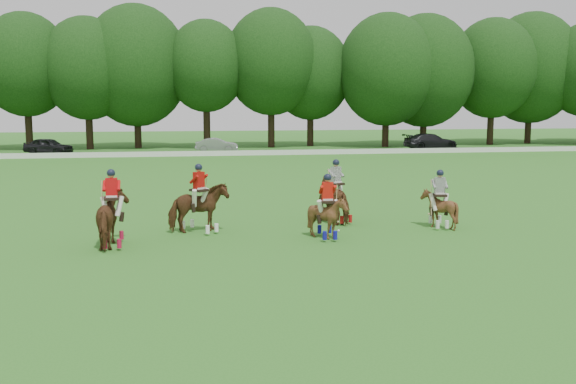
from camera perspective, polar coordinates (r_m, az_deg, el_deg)
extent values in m
plane|color=#2D7320|center=(18.74, -0.02, -6.03)|extent=(180.00, 180.00, 0.00)
cylinder|color=black|center=(68.39, -22.06, 5.60)|extent=(0.70, 0.70, 4.98)
ellipsoid|color=black|center=(68.47, -22.31, 10.44)|extent=(8.80, 8.80, 10.12)
cylinder|color=black|center=(67.00, -17.25, 5.64)|extent=(0.70, 0.70, 4.64)
ellipsoid|color=black|center=(67.05, -17.45, 10.45)|extent=(8.80, 8.80, 10.13)
cylinder|color=black|center=(67.60, -13.21, 5.66)|extent=(0.70, 0.70, 4.31)
ellipsoid|color=black|center=(67.66, -13.38, 10.88)|extent=(10.67, 10.67, 12.27)
cylinder|color=black|center=(66.03, -7.23, 6.16)|extent=(0.70, 0.70, 5.24)
ellipsoid|color=black|center=(66.11, -7.32, 11.05)|extent=(8.06, 8.06, 9.26)
cylinder|color=black|center=(66.91, -1.50, 6.22)|extent=(0.70, 0.70, 5.19)
ellipsoid|color=black|center=(67.02, -1.52, 11.49)|extent=(9.50, 9.50, 10.92)
cylinder|color=black|center=(69.06, 2.00, 5.98)|extent=(0.70, 0.70, 4.48)
ellipsoid|color=black|center=(69.09, 2.02, 10.51)|extent=(8.60, 8.60, 9.89)
cylinder|color=black|center=(68.31, 8.66, 5.76)|extent=(0.70, 0.70, 4.21)
ellipsoid|color=black|center=(68.36, 8.76, 10.70)|extent=(10.11, 10.11, 11.63)
cylinder|color=black|center=(71.20, 11.93, 5.70)|extent=(0.70, 0.70, 4.07)
ellipsoid|color=black|center=(71.24, 12.07, 10.50)|extent=(10.46, 10.46, 12.03)
cylinder|color=black|center=(74.67, 17.56, 5.88)|extent=(0.70, 0.70, 4.79)
ellipsoid|color=black|center=(74.74, 17.75, 10.44)|extent=(9.47, 9.47, 10.89)
cylinder|color=black|center=(78.65, 20.57, 5.70)|extent=(0.70, 0.70, 4.44)
ellipsoid|color=black|center=(78.72, 20.79, 10.27)|extent=(10.84, 10.84, 12.47)
cube|color=white|center=(56.18, -6.67, 3.43)|extent=(120.00, 0.10, 0.44)
imported|color=black|center=(61.60, -20.52, 3.86)|extent=(4.65, 3.11, 1.47)
imported|color=gray|center=(60.66, -6.36, 4.17)|extent=(4.09, 1.82, 1.30)
imported|color=black|center=(65.47, 12.57, 4.41)|extent=(5.51, 2.50, 1.57)
imported|color=#492713|center=(21.03, -15.32, -2.31)|extent=(1.02, 2.13, 1.78)
cube|color=black|center=(20.92, -15.38, -0.54)|extent=(0.46, 0.57, 0.08)
cylinder|color=tan|center=(20.96, -16.19, -0.78)|extent=(0.04, 0.21, 1.29)
imported|color=#492713|center=(22.68, -7.89, -1.43)|extent=(2.26, 2.23, 1.73)
cube|color=black|center=(22.59, -7.92, 0.16)|extent=(0.70, 0.71, 0.08)
cylinder|color=tan|center=(22.80, -7.35, 0.04)|extent=(0.16, 0.18, 1.29)
imported|color=#492713|center=(21.50, 3.51, -2.25)|extent=(1.26, 1.40, 1.46)
cube|color=black|center=(21.42, 3.52, -0.83)|extent=(0.47, 0.59, 0.08)
cylinder|color=tan|center=(21.48, 4.31, -1.03)|extent=(0.04, 0.21, 1.29)
imported|color=#492713|center=(24.44, 4.25, -0.73)|extent=(1.70, 2.24, 1.72)
cube|color=black|center=(24.35, 4.27, 0.75)|extent=(0.63, 0.69, 0.08)
cylinder|color=tan|center=(24.18, 3.72, 0.51)|extent=(0.12, 0.20, 1.29)
imported|color=#492713|center=(23.99, 13.27, -1.47)|extent=(1.30, 1.42, 1.40)
cube|color=black|center=(23.92, 13.31, -0.26)|extent=(0.52, 0.62, 0.08)
cylinder|color=tan|center=(23.85, 12.61, -0.45)|extent=(0.06, 0.21, 1.29)
sphere|color=white|center=(22.77, 4.51, -3.45)|extent=(0.09, 0.09, 0.09)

